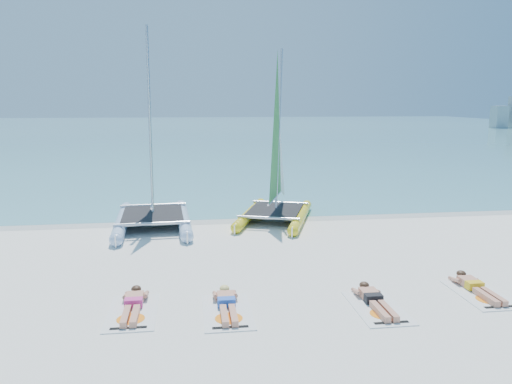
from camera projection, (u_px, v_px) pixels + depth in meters
ground at (232, 269)px, 12.94m from camera, size 140.00×140.00×0.00m
sea at (196, 130)px, 74.35m from camera, size 140.00×115.00×0.01m
wet_sand_strip at (219, 219)px, 18.30m from camera, size 140.00×1.40×0.01m
catamaran_blue at (151, 165)px, 17.05m from camera, size 2.78×5.37×7.15m
catamaran_yellow at (277, 164)px, 18.26m from camera, size 3.67×5.16×6.39m
towel_a at (133, 312)px, 10.25m from camera, size 1.00×1.85×0.02m
sunbather_a at (133, 304)px, 10.42m from camera, size 0.37×1.73×0.26m
towel_b at (227, 312)px, 10.28m from camera, size 1.00×1.85×0.02m
sunbather_b at (227, 303)px, 10.44m from camera, size 0.37×1.73×0.26m
towel_c at (377, 308)px, 10.48m from camera, size 1.00×1.85×0.02m
sunbather_c at (374, 299)px, 10.65m from camera, size 0.37×1.73×0.26m
towel_d at (480, 294)px, 11.22m from camera, size 1.00×1.85×0.02m
sunbather_d at (475, 286)px, 11.39m from camera, size 0.37×1.73×0.26m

